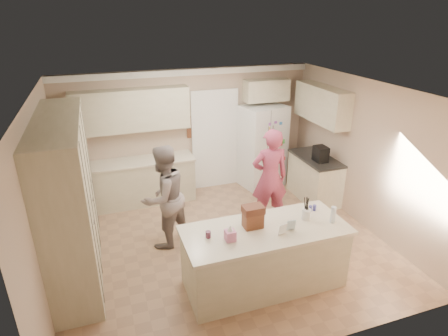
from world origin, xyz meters
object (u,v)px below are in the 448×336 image
object	(u,v)px
utensil_crock	(306,214)
tissue_box	(230,235)
coffee_maker	(321,154)
teen_boy	(164,197)
island_base	(264,258)
refrigerator	(262,146)
teen_girl	(270,178)
dollhouse_body	(253,220)

from	to	relation	value
utensil_crock	tissue_box	size ratio (longest dim) A/B	1.07
coffee_maker	teen_boy	xyz separation A→B (m)	(-3.17, -0.43, -0.20)
island_base	utensil_crock	xyz separation A→B (m)	(0.65, 0.05, 0.56)
coffee_maker	utensil_crock	world-z (taller)	coffee_maker
island_base	teen_boy	distance (m)	1.90
coffee_maker	utensil_crock	bearing A→B (deg)	-127.12
refrigerator	island_base	distance (m)	3.42
refrigerator	coffee_maker	xyz separation A→B (m)	(0.69, -1.20, 0.17)
coffee_maker	teen_boy	world-z (taller)	teen_boy
coffee_maker	teen_girl	size ratio (longest dim) A/B	0.17
refrigerator	teen_girl	world-z (taller)	teen_girl
tissue_box	dollhouse_body	xyz separation A→B (m)	(0.40, 0.20, 0.04)
island_base	teen_girl	size ratio (longest dim) A/B	1.21
island_base	teen_girl	distance (m)	1.78
tissue_box	dollhouse_body	bearing A→B (deg)	26.57
refrigerator	teen_boy	bearing A→B (deg)	-158.65
utensil_crock	tissue_box	bearing A→B (deg)	-172.87
refrigerator	dollhouse_body	xyz separation A→B (m)	(-1.51, -3.00, 0.14)
refrigerator	tissue_box	size ratio (longest dim) A/B	12.86
coffee_maker	teen_boy	bearing A→B (deg)	-172.21
refrigerator	dollhouse_body	distance (m)	3.36
coffee_maker	island_base	world-z (taller)	coffee_maker
coffee_maker	teen_girl	bearing A→B (deg)	-163.67
tissue_box	teen_boy	bearing A→B (deg)	110.03
teen_boy	teen_girl	world-z (taller)	teen_girl
refrigerator	dollhouse_body	bearing A→B (deg)	-128.74
coffee_maker	utensil_crock	size ratio (longest dim) A/B	2.00
tissue_box	island_base	bearing A→B (deg)	10.30
teen_boy	teen_girl	distance (m)	1.91
utensil_crock	tissue_box	xyz separation A→B (m)	(-1.20, -0.15, -0.00)
dollhouse_body	teen_boy	size ratio (longest dim) A/B	0.15
refrigerator	utensil_crock	xyz separation A→B (m)	(-0.71, -3.05, 0.10)
utensil_crock	dollhouse_body	size ratio (longest dim) A/B	0.58
refrigerator	coffee_maker	world-z (taller)	refrigerator
island_base	dollhouse_body	size ratio (longest dim) A/B	8.46
refrigerator	utensil_crock	distance (m)	3.13
utensil_crock	refrigerator	bearing A→B (deg)	76.97
island_base	teen_girl	bearing A→B (deg)	62.72
dollhouse_body	teen_boy	distance (m)	1.68
island_base	utensil_crock	size ratio (longest dim) A/B	14.67
coffee_maker	utensil_crock	xyz separation A→B (m)	(-1.40, -1.85, -0.07)
refrigerator	coffee_maker	distance (m)	1.40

